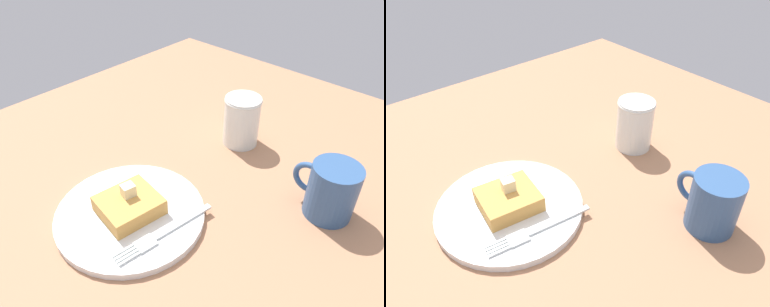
{
  "view_description": "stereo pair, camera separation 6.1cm",
  "coord_description": "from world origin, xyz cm",
  "views": [
    {
      "loc": [
        -23.9,
        30.06,
        42.78
      ],
      "look_at": [
        9.17,
        -6.08,
        6.31
      ],
      "focal_mm": 35.0,
      "sensor_mm": 36.0,
      "label": 1
    },
    {
      "loc": [
        -28.14,
        25.67,
        42.78
      ],
      "look_at": [
        9.17,
        -6.08,
        6.31
      ],
      "focal_mm": 35.0,
      "sensor_mm": 36.0,
      "label": 2
    }
  ],
  "objects": [
    {
      "name": "butter_pat_primary",
      "position": [
        9.87,
        6.78,
        6.42
      ],
      "size": [
        2.01,
        2.15,
        1.86
      ],
      "primitive_type": "cube",
      "rotation": [
        0.0,
        0.0,
        1.37
      ],
      "color": "beige",
      "rests_on": "toast_slice_center"
    },
    {
      "name": "toast_slice_center",
      "position": [
        9.3,
        7.33,
        4.21
      ],
      "size": [
        8.83,
        9.4,
        2.55
      ],
      "primitive_type": "cube",
      "rotation": [
        0.0,
        0.0,
        -0.15
      ],
      "color": "#CB9144",
      "rests_on": "plate"
    },
    {
      "name": "table_surface",
      "position": [
        0.0,
        0.0,
        0.9
      ],
      "size": [
        109.84,
        109.84,
        1.81
      ],
      "primitive_type": "cube",
      "color": "#A27050",
      "rests_on": "ground"
    },
    {
      "name": "coffee_mug",
      "position": [
        -11.58,
        -13.21,
        6.15
      ],
      "size": [
        9.91,
        7.08,
        8.63
      ],
      "color": "#2F5283",
      "rests_on": "table_surface"
    },
    {
      "name": "syrup_jar",
      "position": [
        9.04,
        -19.49,
        6.06
      ],
      "size": [
        6.78,
        6.78,
        9.4
      ],
      "color": "#331405",
      "rests_on": "table_surface"
    },
    {
      "name": "fork",
      "position": [
        2.63,
        7.6,
        3.12
      ],
      "size": [
        3.78,
        16.04,
        0.36
      ],
      "color": "silver",
      "rests_on": "plate"
    },
    {
      "name": "plate",
      "position": [
        9.3,
        7.33,
        2.44
      ],
      "size": [
        22.05,
        22.05,
        1.13
      ],
      "color": "silver",
      "rests_on": "table_surface"
    }
  ]
}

